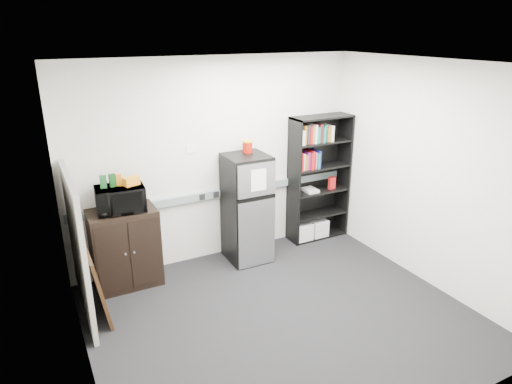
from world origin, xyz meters
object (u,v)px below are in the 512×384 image
Objects in this scene: bookshelf at (318,176)px; cubicle_partition at (78,248)px; cabinet at (125,248)px; microwave at (120,199)px; refrigerator at (247,209)px.

cubicle_partition is at bearing -171.87° from bookshelf.
microwave reaches higher than cabinet.
bookshelf is 1.26× the size of refrigerator.
microwave is (0.56, 0.40, 0.32)m from cubicle_partition.
cubicle_partition is 0.76m from microwave.
cubicle_partition is at bearing -143.12° from cabinet.
cabinet is at bearing -178.68° from bookshelf.
cubicle_partition reaches higher than refrigerator.
cubicle_partition reaches higher than microwave.
bookshelf is 2.89m from cabinet.
bookshelf is 3.37× the size of microwave.
bookshelf is at bearing 6.28° from microwave.
refrigerator is (2.18, 0.34, -0.08)m from cubicle_partition.
microwave is 0.37× the size of refrigerator.
cubicle_partition is at bearing -139.53° from microwave.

